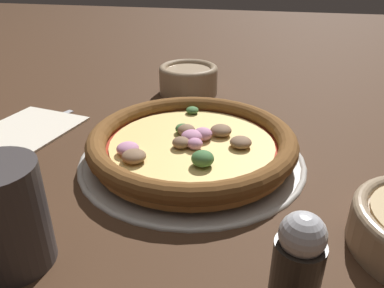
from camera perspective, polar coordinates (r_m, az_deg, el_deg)
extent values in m
plane|color=#3D2616|center=(0.54, 0.00, -2.22)|extent=(3.00, 3.00, 0.00)
cylinder|color=#B7B2A8|center=(0.54, 0.00, -2.02)|extent=(0.31, 0.31, 0.00)
torus|color=#B7B2A8|center=(0.53, 0.00, -1.83)|extent=(0.32, 0.32, 0.01)
cylinder|color=#A86B33|center=(0.53, 0.00, -0.77)|extent=(0.27, 0.27, 0.01)
torus|color=brown|center=(0.52, 0.00, 0.68)|extent=(0.29, 0.29, 0.03)
cylinder|color=#A32D19|center=(0.53, 0.00, -0.01)|extent=(0.24, 0.24, 0.00)
cylinder|color=#EAC670|center=(0.52, 0.00, 0.20)|extent=(0.23, 0.23, 0.00)
ellipsoid|color=#3D6B38|center=(0.55, -1.42, 2.35)|extent=(0.03, 0.03, 0.01)
ellipsoid|color=brown|center=(0.54, 4.44, 2.08)|extent=(0.04, 0.04, 0.02)
ellipsoid|color=brown|center=(0.51, -1.66, 0.23)|extent=(0.03, 0.03, 0.01)
ellipsoid|color=#C17FA3|center=(0.50, 0.45, 0.05)|extent=(0.03, 0.03, 0.01)
ellipsoid|color=brown|center=(0.54, -0.86, 2.12)|extent=(0.03, 0.03, 0.02)
ellipsoid|color=brown|center=(0.48, -8.85, -1.85)|extent=(0.03, 0.03, 0.02)
ellipsoid|color=#C17FA3|center=(0.50, -9.76, -0.68)|extent=(0.04, 0.04, 0.02)
ellipsoid|color=brown|center=(0.52, 7.48, 0.44)|extent=(0.04, 0.04, 0.01)
ellipsoid|color=#3D6B38|center=(0.46, 1.63, -2.22)|extent=(0.04, 0.04, 0.02)
ellipsoid|color=#C17FA3|center=(0.53, -0.40, 1.40)|extent=(0.04, 0.04, 0.02)
ellipsoid|color=#C17FA3|center=(0.53, 1.66, 1.56)|extent=(0.03, 0.03, 0.02)
ellipsoid|color=#3D6B38|center=(0.62, 0.05, 5.19)|extent=(0.02, 0.02, 0.01)
cylinder|color=#9E8466|center=(0.78, -0.55, 9.54)|extent=(0.12, 0.12, 0.05)
torus|color=#9E8466|center=(0.77, -0.56, 11.33)|extent=(0.12, 0.12, 0.01)
cylinder|color=#383333|center=(0.38, -26.58, -9.90)|extent=(0.07, 0.07, 0.11)
cube|color=beige|center=(0.67, -23.84, 2.16)|extent=(0.18, 0.16, 0.01)
cube|color=#B7B7BC|center=(0.69, -22.53, 2.84)|extent=(0.14, 0.07, 0.00)
cylinder|color=black|center=(0.32, 15.40, -19.30)|extent=(0.04, 0.04, 0.07)
sphere|color=#B2B2B7|center=(0.29, 16.52, -13.15)|extent=(0.04, 0.04, 0.04)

